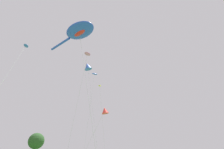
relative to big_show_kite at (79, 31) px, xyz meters
name	(u,v)px	position (x,y,z in m)	size (l,w,h in m)	color
big_show_kite	(79,31)	(0.00, 0.00, 0.00)	(4.11, 12.45, 19.14)	blue
small_kite_streamer_purple	(105,111)	(6.34, 1.87, -10.55)	(3.41, 3.78, 8.65)	red
small_kite_triangle_green	(88,66)	(4.13, 4.09, -2.77)	(1.91, 4.86, 16.61)	blue
small_kite_stunt_black	(95,75)	(9.88, 10.97, 0.03)	(2.36, 1.03, 19.08)	blue
small_kite_tiny_distant	(87,55)	(3.80, 3.91, -0.61)	(1.47, 4.70, 18.37)	pink
small_kite_delta_white	(23,50)	(-7.22, -6.00, -9.55)	(2.58, 4.28, 9.80)	blue
small_kite_diamond_red	(100,91)	(10.84, 9.97, -3.89)	(2.09, 0.72, 15.96)	yellow
tree_pine_center	(36,141)	(9.00, 43.28, -11.89)	(5.03, 5.03, 9.31)	#513823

